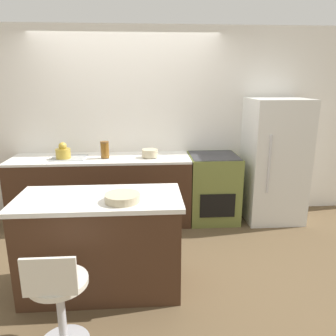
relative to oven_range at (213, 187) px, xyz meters
The scene contains 11 objects.
ground_plane 1.30m from the oven_range, 163.35° to the right, with size 14.00×14.00×0.00m, color brown.
wall_back 1.48m from the oven_range, 162.77° to the left, with size 8.00×0.06×2.60m.
back_counter 1.52m from the oven_range, behind, with size 2.35×0.66×0.92m.
kitchen_island 2.01m from the oven_range, 131.54° to the right, with size 1.45×0.68×0.91m.
oven_range is the anchor object (origin of this frame).
refrigerator 0.91m from the oven_range, ahead, with size 0.75×0.73×1.66m.
stool_chair 2.71m from the oven_range, 124.67° to the right, with size 0.41×0.41×0.83m.
kettle 2.06m from the oven_range, behind, with size 0.19×0.19×0.21m.
mixing_bowl 1.00m from the oven_range, behind, with size 0.20×0.20×0.10m.
canister_jar 1.55m from the oven_range, behind, with size 0.11×0.11×0.21m.
fruit_bowl 2.04m from the oven_range, 124.42° to the right, with size 0.30×0.30×0.07m.
Camera 1 is at (0.25, -3.90, 1.90)m, focal length 35.00 mm.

